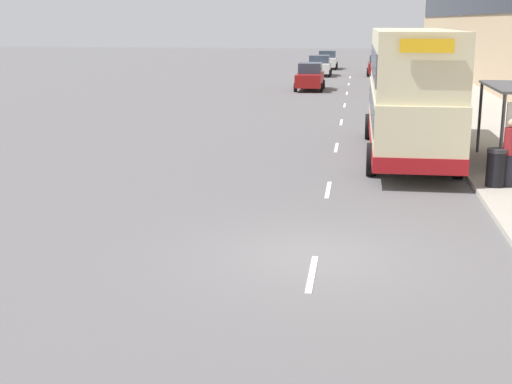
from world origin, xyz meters
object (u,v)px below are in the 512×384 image
(pedestrian_1, at_px, (464,120))
(litter_bin, at_px, (496,167))
(car_3, at_px, (310,77))
(car_1, at_px, (319,66))
(pedestrian_2, at_px, (510,152))
(double_decker_bus_near, at_px, (410,90))
(car_0, at_px, (327,60))
(car_2, at_px, (379,66))

(pedestrian_1, xyz_separation_m, litter_bin, (-0.06, -7.00, -0.35))
(car_3, distance_m, pedestrian_1, 22.94)
(car_1, height_order, pedestrian_2, pedestrian_2)
(litter_bin, bearing_deg, pedestrian_2, 6.24)
(double_decker_bus_near, bearing_deg, pedestrian_2, -63.71)
(pedestrian_1, xyz_separation_m, pedestrian_2, (0.28, -6.96, 0.07))
(car_0, xyz_separation_m, pedestrian_1, (7.00, -43.85, 0.15))
(car_2, relative_size, car_3, 0.90)
(pedestrian_1, bearing_deg, car_3, 108.19)
(pedestrian_1, bearing_deg, pedestrian_2, -87.71)
(pedestrian_2, distance_m, litter_bin, 0.54)
(car_0, relative_size, litter_bin, 3.77)
(car_0, xyz_separation_m, pedestrian_2, (7.28, -50.81, 0.23))
(double_decker_bus_near, bearing_deg, litter_bin, -67.15)
(car_0, xyz_separation_m, car_3, (-0.16, -22.06, 0.03))
(car_2, distance_m, car_3, 14.61)
(car_0, relative_size, car_2, 1.03)
(car_2, bearing_deg, pedestrian_1, -86.37)
(double_decker_bus_near, relative_size, pedestrian_1, 6.26)
(car_3, bearing_deg, double_decker_bus_near, 101.89)
(car_2, distance_m, pedestrian_1, 35.63)
(double_decker_bus_near, height_order, car_1, double_decker_bus_near)
(car_2, bearing_deg, car_3, -109.62)
(pedestrian_1, relative_size, pedestrian_2, 0.92)
(double_decker_bus_near, distance_m, car_1, 37.27)
(pedestrian_2, bearing_deg, car_2, 93.41)
(double_decker_bus_near, bearing_deg, car_1, 97.93)
(car_1, distance_m, car_3, 13.01)
(car_1, relative_size, car_2, 1.09)
(double_decker_bus_near, distance_m, car_3, 24.43)
(car_2, relative_size, pedestrian_2, 2.06)
(double_decker_bus_near, distance_m, car_2, 37.66)
(car_2, xyz_separation_m, litter_bin, (2.19, -42.56, -0.19))
(car_0, bearing_deg, pedestrian_1, 99.07)
(car_1, bearing_deg, double_decker_bus_near, 97.93)
(car_0, height_order, car_2, car_0)
(pedestrian_2, xyz_separation_m, litter_bin, (-0.34, -0.04, -0.42))
(car_0, bearing_deg, car_1, 88.26)
(car_3, height_order, pedestrian_2, pedestrian_2)
(car_3, height_order, pedestrian_1, pedestrian_1)
(car_2, relative_size, pedestrian_1, 2.23)
(car_3, xyz_separation_m, pedestrian_2, (7.44, -28.76, 0.20))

